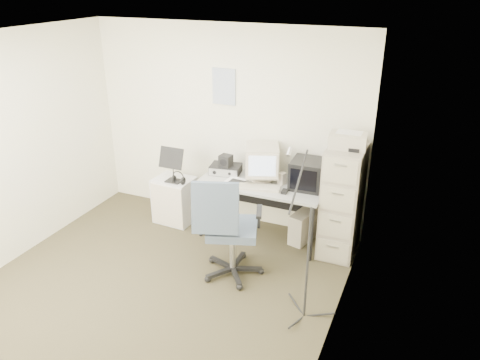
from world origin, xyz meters
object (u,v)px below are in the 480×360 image
at_px(office_chair, 232,227).
at_px(desk, 262,210).
at_px(filing_cabinet, 342,201).
at_px(side_cart, 175,200).

bearing_deg(office_chair, desk, 70.39).
bearing_deg(filing_cabinet, office_chair, -136.65).
xyz_separation_m(desk, office_chair, (-0.01, -0.87, 0.21)).
bearing_deg(filing_cabinet, side_cart, -177.22).
height_order(desk, office_chair, office_chair).
bearing_deg(office_chair, side_cart, 126.80).
distance_m(filing_cabinet, side_cart, 2.17).
relative_size(desk, side_cart, 2.49).
xyz_separation_m(filing_cabinet, desk, (-0.95, -0.03, -0.29)).
xyz_separation_m(desk, side_cart, (-1.19, -0.07, -0.06)).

